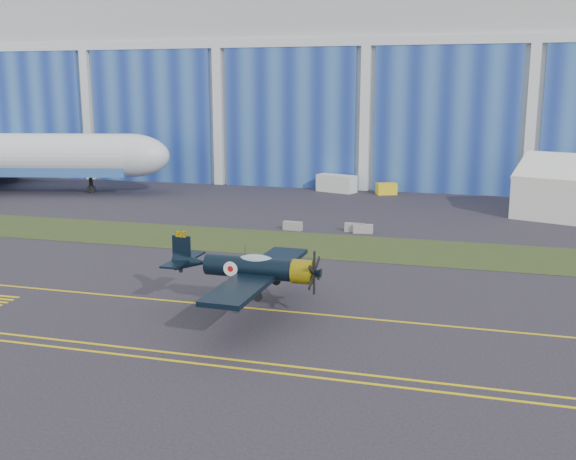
# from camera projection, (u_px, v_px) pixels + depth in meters

# --- Properties ---
(ground) EXTENTS (260.00, 260.00, 0.00)m
(ground) POSITION_uv_depth(u_px,v_px,m) (254.00, 286.00, 50.00)
(ground) COLOR #312C36
(ground) RESTS_ON ground
(grass_median) EXTENTS (260.00, 10.00, 0.02)m
(grass_median) POSITION_uv_depth(u_px,v_px,m) (302.00, 244.00, 63.18)
(grass_median) COLOR #475128
(grass_median) RESTS_ON ground
(hangar) EXTENTS (220.00, 45.70, 30.00)m
(hangar) POSITION_uv_depth(u_px,v_px,m) (387.00, 84.00, 114.49)
(hangar) COLOR silver
(hangar) RESTS_ON ground
(taxiway_centreline) EXTENTS (200.00, 0.20, 0.02)m
(taxiway_centreline) POSITION_uv_depth(u_px,v_px,m) (231.00, 306.00, 45.28)
(taxiway_centreline) COLOR yellow
(taxiway_centreline) RESTS_ON ground
(edge_line_near) EXTENTS (80.00, 0.20, 0.02)m
(edge_line_near) POSITION_uv_depth(u_px,v_px,m) (169.00, 360.00, 36.34)
(edge_line_near) COLOR yellow
(edge_line_near) RESTS_ON ground
(edge_line_far) EXTENTS (80.00, 0.20, 0.02)m
(edge_line_far) POSITION_uv_depth(u_px,v_px,m) (177.00, 353.00, 37.28)
(edge_line_far) COLOR yellow
(edge_line_far) RESTS_ON ground
(warbird) EXTENTS (11.65, 13.92, 4.04)m
(warbird) POSITION_uv_depth(u_px,v_px,m) (250.00, 267.00, 42.92)
(warbird) COLOR black
(warbird) RESTS_ON ground
(shipping_container) EXTENTS (5.92, 3.91, 2.39)m
(shipping_container) POSITION_uv_depth(u_px,v_px,m) (337.00, 183.00, 94.51)
(shipping_container) COLOR silver
(shipping_container) RESTS_ON ground
(tug) EXTENTS (3.11, 2.60, 1.55)m
(tug) POSITION_uv_depth(u_px,v_px,m) (386.00, 189.00, 92.33)
(tug) COLOR yellow
(tug) RESTS_ON ground
(barrier_a) EXTENTS (2.05, 0.78, 0.90)m
(barrier_a) POSITION_uv_depth(u_px,v_px,m) (293.00, 226.00, 69.31)
(barrier_a) COLOR gray
(barrier_a) RESTS_ON ground
(barrier_b) EXTENTS (2.07, 0.90, 0.90)m
(barrier_b) POSITION_uv_depth(u_px,v_px,m) (363.00, 229.00, 67.88)
(barrier_b) COLOR #9C8E91
(barrier_b) RESTS_ON ground
(barrier_c) EXTENTS (2.03, 0.69, 0.90)m
(barrier_c) POSITION_uv_depth(u_px,v_px,m) (355.00, 228.00, 68.47)
(barrier_c) COLOR gray
(barrier_c) RESTS_ON ground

